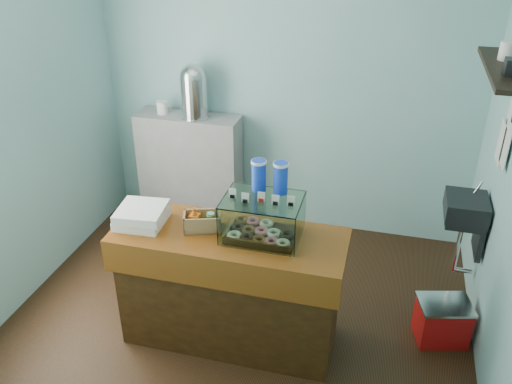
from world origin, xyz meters
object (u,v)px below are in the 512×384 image
(counter, at_px, (230,287))
(coffee_urn, at_px, (194,90))
(display_case, at_px, (263,213))
(red_cooler, at_px, (442,321))

(counter, height_order, coffee_urn, coffee_urn)
(display_case, bearing_deg, red_cooler, 13.13)
(display_case, relative_size, coffee_urn, 1.03)
(counter, height_order, red_cooler, counter)
(counter, distance_m, display_case, 0.65)
(counter, bearing_deg, coffee_urn, 117.51)
(coffee_urn, bearing_deg, red_cooler, -27.05)
(coffee_urn, bearing_deg, counter, -62.49)
(display_case, relative_size, red_cooler, 1.21)
(coffee_urn, relative_size, red_cooler, 1.17)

